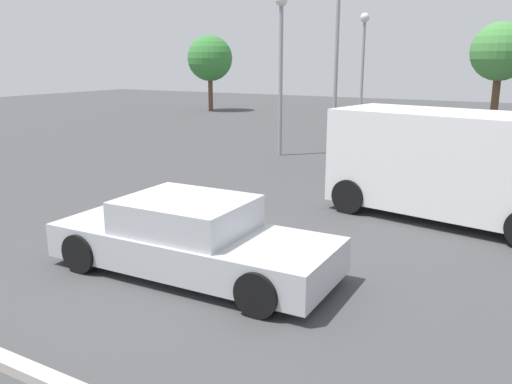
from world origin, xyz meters
name	(u,v)px	position (x,y,z in m)	size (l,w,h in m)	color
ground_plane	(194,268)	(0.00, 0.00, 0.00)	(80.00, 80.00, 0.00)	#424244
sedan_foreground	(191,239)	(0.08, -0.16, 0.56)	(4.66, 1.96, 1.21)	#B7BABF
dog	(184,209)	(-1.75, 2.01, 0.27)	(0.43, 0.57, 0.43)	white
van_white	(450,162)	(2.99, 4.99, 1.22)	(5.13, 2.92, 2.27)	white
pedestrian	(376,149)	(0.68, 7.29, 0.99)	(0.54, 0.36, 1.66)	gray
parking_curb	(12,364)	(0.00, -3.37, 0.06)	(7.65, 0.20, 0.12)	#B7B2A8
light_post_near	(363,49)	(-3.77, 18.86, 3.80)	(0.44, 0.44, 5.48)	gray
light_post_mid	(337,30)	(-2.30, 11.71, 4.34)	(0.44, 0.44, 6.40)	gray
light_post_far	(281,45)	(-3.68, 10.09, 3.80)	(0.44, 0.44, 5.49)	gray
tree_back_left	(500,52)	(1.56, 25.72, 3.72)	(3.14, 3.14, 5.32)	brown
tree_back_center	(210,58)	(-15.53, 22.87, 3.39)	(2.93, 2.93, 4.88)	brown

